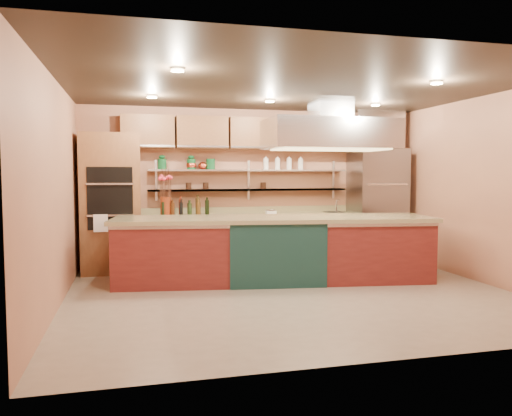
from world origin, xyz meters
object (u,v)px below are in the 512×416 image
object	(u,v)px
island	(274,249)
flower_vase	(166,206)
kitchen_scale	(271,211)
copper_kettle	(203,166)
green_canister	(211,164)
refrigerator	(377,205)

from	to	relation	value
island	flower_vase	xyz separation A→B (m)	(-1.54, 1.26, 0.60)
kitchen_scale	flower_vase	bearing A→B (deg)	-167.18
island	copper_kettle	distance (m)	2.15
island	green_canister	size ratio (longest dim) A/B	25.42
kitchen_scale	green_canister	distance (m)	1.35
copper_kettle	green_canister	bearing A→B (deg)	0.00
refrigerator	kitchen_scale	xyz separation A→B (m)	(-2.07, 0.01, -0.07)
island	green_canister	bearing A→B (deg)	124.55
island	kitchen_scale	bearing A→B (deg)	84.55
flower_vase	refrigerator	bearing A→B (deg)	-0.15
kitchen_scale	green_canister	size ratio (longest dim) A/B	0.96
kitchen_scale	copper_kettle	distance (m)	1.44
island	kitchen_scale	size ratio (longest dim) A/B	26.61
refrigerator	flower_vase	xyz separation A→B (m)	(-3.91, 0.01, 0.04)
island	flower_vase	world-z (taller)	flower_vase
refrigerator	green_canister	world-z (taller)	refrigerator
refrigerator	island	xyz separation A→B (m)	(-2.37, -1.25, -0.56)
refrigerator	green_canister	distance (m)	3.21
flower_vase	kitchen_scale	size ratio (longest dim) A/B	1.80
refrigerator	green_canister	size ratio (longest dim) A/B	11.30
green_canister	island	bearing A→B (deg)	-63.42
refrigerator	green_canister	xyz separation A→B (m)	(-3.11, 0.23, 0.76)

